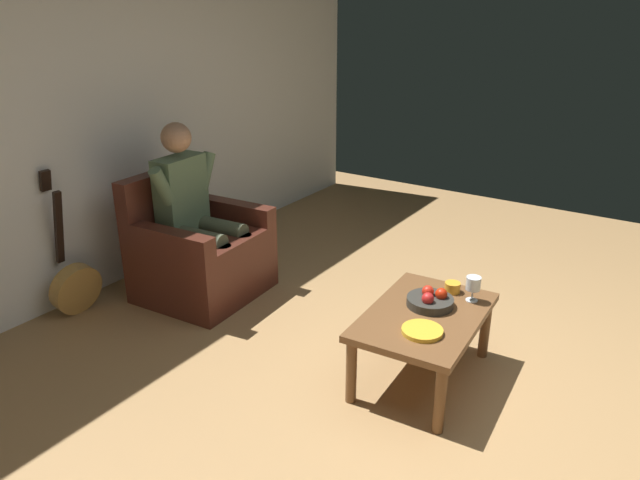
% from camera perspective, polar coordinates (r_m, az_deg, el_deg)
% --- Properties ---
extents(ground_plane, '(7.20, 7.20, 0.00)m').
position_cam_1_polar(ground_plane, '(3.51, 16.69, -14.91)').
color(ground_plane, '#A47C4D').
extents(wall_back, '(6.24, 0.06, 2.71)m').
position_cam_1_polar(wall_back, '(4.67, -19.92, 12.11)').
color(wall_back, white).
rests_on(wall_back, ground).
extents(armchair, '(0.87, 0.82, 0.91)m').
position_cam_1_polar(armchair, '(4.49, -11.55, -1.25)').
color(armchair, '#492117').
rests_on(armchair, ground).
extents(person_seated, '(0.65, 0.63, 1.27)m').
position_cam_1_polar(person_seated, '(4.36, -11.88, 3.13)').
color(person_seated, '#566F51').
rests_on(person_seated, ground).
extents(coffee_table, '(0.94, 0.65, 0.42)m').
position_cam_1_polar(coffee_table, '(3.44, 9.93, -7.83)').
color(coffee_table, brown).
rests_on(coffee_table, ground).
extents(guitar, '(0.36, 0.25, 1.02)m').
position_cam_1_polar(guitar, '(4.50, -22.43, -3.85)').
color(guitar, '#B0833F').
rests_on(guitar, ground).
extents(wine_glass_near, '(0.09, 0.09, 0.15)m').
position_cam_1_polar(wine_glass_near, '(3.56, 14.45, -4.17)').
color(wine_glass_near, silver).
rests_on(wine_glass_near, coffee_table).
extents(fruit_bowl, '(0.27, 0.27, 0.11)m').
position_cam_1_polar(fruit_bowl, '(3.48, 10.53, -5.68)').
color(fruit_bowl, '#302F2A').
rests_on(fruit_bowl, coffee_table).
extents(decorative_dish, '(0.22, 0.22, 0.02)m').
position_cam_1_polar(decorative_dish, '(3.22, 9.76, -8.57)').
color(decorative_dish, gold).
rests_on(decorative_dish, coffee_table).
extents(candle_jar, '(0.09, 0.09, 0.06)m').
position_cam_1_polar(candle_jar, '(3.67, 12.56, -4.44)').
color(candle_jar, gold).
rests_on(candle_jar, coffee_table).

